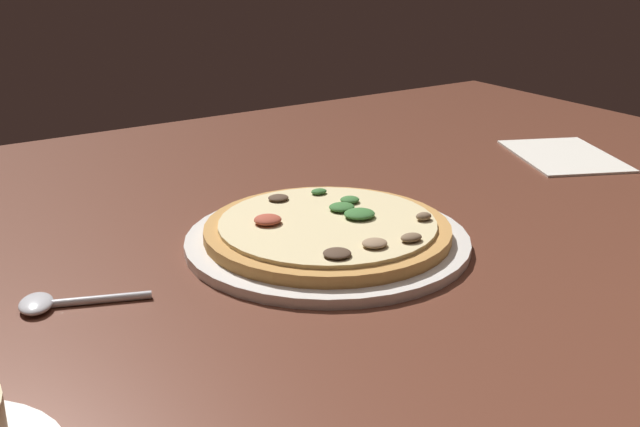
{
  "coord_description": "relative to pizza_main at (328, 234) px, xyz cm",
  "views": [
    {
      "loc": [
        40.27,
        62.94,
        33.98
      ],
      "look_at": [
        -0.01,
        1.36,
        7.0
      ],
      "focal_mm": 44.05,
      "sensor_mm": 36.0,
      "label": 1
    }
  ],
  "objects": [
    {
      "name": "dining_table",
      "position": [
        0.03,
        -2.73,
        -3.21
      ],
      "size": [
        150.0,
        110.0,
        4.0
      ],
      "primitive_type": "cube",
      "color": "brown",
      "rests_on": "ground"
    },
    {
      "name": "paper_menu",
      "position": [
        -45.2,
        -8.84,
        -1.06
      ],
      "size": [
        18.62,
        21.11,
        0.3
      ],
      "primitive_type": "cube",
      "rotation": [
        0.0,
        0.0,
        -0.42
      ],
      "color": "silver",
      "rests_on": "dining_table"
    },
    {
      "name": "pizza_main",
      "position": [
        0.0,
        0.0,
        0.0
      ],
      "size": [
        28.3,
        28.3,
        3.39
      ],
      "color": "silver",
      "rests_on": "dining_table"
    },
    {
      "name": "spoon",
      "position": [
        26.71,
        -1.29,
        -0.75
      ],
      "size": [
        10.95,
        6.03,
        1.0
      ],
      "color": "silver",
      "rests_on": "dining_table"
    }
  ]
}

